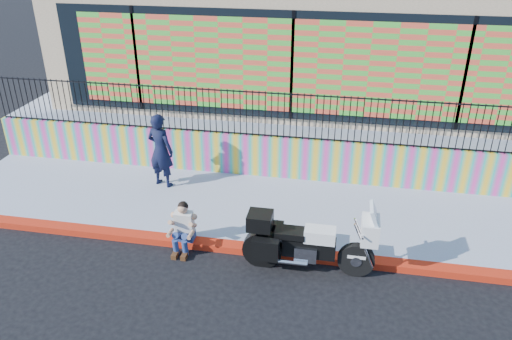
# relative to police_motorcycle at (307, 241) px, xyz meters

# --- Properties ---
(ground) EXTENTS (90.00, 90.00, 0.00)m
(ground) POSITION_rel_police_motorcycle_xyz_m (-0.90, 0.35, -0.66)
(ground) COLOR black
(ground) RESTS_ON ground
(red_curb) EXTENTS (16.00, 0.30, 0.15)m
(red_curb) POSITION_rel_police_motorcycle_xyz_m (-0.90, 0.35, -0.59)
(red_curb) COLOR #A71A0B
(red_curb) RESTS_ON ground
(sidewalk) EXTENTS (16.00, 3.00, 0.15)m
(sidewalk) POSITION_rel_police_motorcycle_xyz_m (-0.90, 2.00, -0.59)
(sidewalk) COLOR #878EA2
(sidewalk) RESTS_ON ground
(mural_wall) EXTENTS (16.00, 0.20, 1.10)m
(mural_wall) POSITION_rel_police_motorcycle_xyz_m (-0.90, 3.60, 0.04)
(mural_wall) COLOR #D93997
(mural_wall) RESTS_ON sidewalk
(metal_fence) EXTENTS (15.80, 0.04, 1.20)m
(metal_fence) POSITION_rel_police_motorcycle_xyz_m (-0.90, 3.60, 1.19)
(metal_fence) COLOR black
(metal_fence) RESTS_ON mural_wall
(elevated_platform) EXTENTS (16.00, 10.00, 1.25)m
(elevated_platform) POSITION_rel_police_motorcycle_xyz_m (-0.90, 8.70, -0.04)
(elevated_platform) COLOR #878EA2
(elevated_platform) RESTS_ON ground
(storefront_building) EXTENTS (14.00, 8.06, 4.00)m
(storefront_building) POSITION_rel_police_motorcycle_xyz_m (-0.90, 8.48, 2.59)
(storefront_building) COLOR tan
(storefront_building) RESTS_ON elevated_platform
(police_motorcycle) EXTENTS (2.54, 0.84, 1.58)m
(police_motorcycle) POSITION_rel_police_motorcycle_xyz_m (0.00, 0.00, 0.00)
(police_motorcycle) COLOR black
(police_motorcycle) RESTS_ON ground
(police_officer) EXTENTS (0.80, 0.64, 1.91)m
(police_officer) POSITION_rel_police_motorcycle_xyz_m (-3.89, 2.59, 0.44)
(police_officer) COLOR black
(police_officer) RESTS_ON sidewalk
(seated_man) EXTENTS (0.54, 0.71, 1.06)m
(seated_man) POSITION_rel_police_motorcycle_xyz_m (-2.57, 0.17, -0.21)
(seated_man) COLOR navy
(seated_man) RESTS_ON ground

